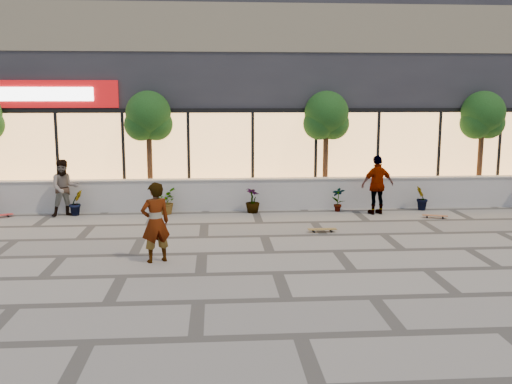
{
  "coord_description": "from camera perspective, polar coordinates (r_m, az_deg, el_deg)",
  "views": [
    {
      "loc": [
        -1.3,
        -11.62,
        3.69
      ],
      "look_at": [
        -0.26,
        2.72,
        1.3
      ],
      "focal_mm": 40.0,
      "sensor_mm": 36.0,
      "label": 1
    }
  ],
  "objects": [
    {
      "name": "retail_building",
      "position": [
        24.15,
        -1.07,
        10.76
      ],
      "size": [
        24.0,
        9.17,
        8.5
      ],
      "color": "#28272D",
      "rests_on": "ground"
    },
    {
      "name": "skater_left",
      "position": [
        18.74,
        -18.6,
        0.37
      ],
      "size": [
        1.06,
        0.95,
        1.79
      ],
      "primitive_type": "imported",
      "rotation": [
        0.0,
        0.0,
        0.37
      ],
      "color": "tan",
      "rests_on": "ground"
    },
    {
      "name": "skater_center",
      "position": [
        13.03,
        -10.02,
        -3.01
      ],
      "size": [
        0.79,
        0.67,
        1.83
      ],
      "primitive_type": "imported",
      "rotation": [
        0.0,
        0.0,
        3.57
      ],
      "color": "silver",
      "rests_on": "ground"
    },
    {
      "name": "skateboard_center",
      "position": [
        15.92,
        6.65,
        -3.73
      ],
      "size": [
        0.8,
        0.22,
        0.1
      ],
      "rotation": [
        0.0,
        0.0,
        0.02
      ],
      "color": "brown",
      "rests_on": "ground"
    },
    {
      "name": "tree_midwest",
      "position": [
        19.46,
        -10.71,
        7.2
      ],
      "size": [
        1.6,
        1.5,
        3.92
      ],
      "color": "#4E2C1C",
      "rests_on": "ground"
    },
    {
      "name": "shrub_b",
      "position": [
        18.89,
        -17.54,
        -1.02
      ],
      "size": [
        0.57,
        0.57,
        0.81
      ],
      "primitive_type": "imported",
      "rotation": [
        0.0,
        0.0,
        0.82
      ],
      "color": "#193B12",
      "rests_on": "ground"
    },
    {
      "name": "ground",
      "position": [
        12.26,
        2.15,
        -8.08
      ],
      "size": [
        80.0,
        80.0,
        0.0
      ],
      "primitive_type": "plane",
      "color": "gray",
      "rests_on": "ground"
    },
    {
      "name": "skateboard_right_near",
      "position": [
        18.49,
        17.46,
        -2.27
      ],
      "size": [
        0.78,
        0.42,
        0.09
      ],
      "rotation": [
        0.0,
        0.0,
        -0.32
      ],
      "color": "brown",
      "rests_on": "ground"
    },
    {
      "name": "shrub_f",
      "position": [
        19.58,
        16.25,
        -0.6
      ],
      "size": [
        0.55,
        0.57,
        0.81
      ],
      "primitive_type": "imported",
      "rotation": [
        0.0,
        0.0,
        4.1
      ],
      "color": "#193B12",
      "rests_on": "ground"
    },
    {
      "name": "tree_mideast",
      "position": [
        19.7,
        7.04,
        7.32
      ],
      "size": [
        1.6,
        1.5,
        3.92
      ],
      "color": "#4E2C1C",
      "rests_on": "ground"
    },
    {
      "name": "shrub_e",
      "position": [
        18.8,
        8.22,
        -0.72
      ],
      "size": [
        0.46,
        0.35,
        0.81
      ],
      "primitive_type": "imported",
      "rotation": [
        0.0,
        0.0,
        3.28
      ],
      "color": "#193B12",
      "rests_on": "ground"
    },
    {
      "name": "planter_wall",
      "position": [
        18.93,
        -0.14,
        -0.19
      ],
      "size": [
        22.0,
        0.42,
        1.04
      ],
      "color": "beige",
      "rests_on": "ground"
    },
    {
      "name": "tree_east",
      "position": [
        21.45,
        21.72,
        6.9
      ],
      "size": [
        1.6,
        1.5,
        3.92
      ],
      "color": "#4E2C1C",
      "rests_on": "ground"
    },
    {
      "name": "skater_right_near",
      "position": [
        18.52,
        12.05,
        0.7
      ],
      "size": [
        1.18,
        0.7,
        1.89
      ],
      "primitive_type": "imported",
      "rotation": [
        0.0,
        0.0,
        3.37
      ],
      "color": "silver",
      "rests_on": "ground"
    },
    {
      "name": "shrub_c",
      "position": [
        18.44,
        -9.05,
        -0.94
      ],
      "size": [
        0.68,
        0.77,
        0.81
      ],
      "primitive_type": "imported",
      "rotation": [
        0.0,
        0.0,
        1.64
      ],
      "color": "#193B12",
      "rests_on": "ground"
    },
    {
      "name": "shrub_d",
      "position": [
        18.41,
        -0.33,
        -0.84
      ],
      "size": [
        0.64,
        0.64,
        0.81
      ],
      "primitive_type": "imported",
      "rotation": [
        0.0,
        0.0,
        2.46
      ],
      "color": "#193B12",
      "rests_on": "ground"
    }
  ]
}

